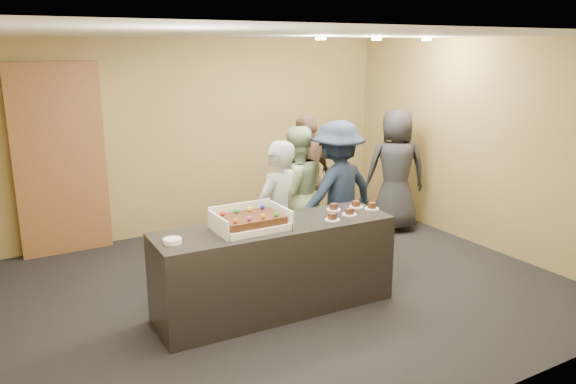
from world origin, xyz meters
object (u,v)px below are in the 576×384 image
Objects in this scene: person_brown_extra at (307,180)px; person_dark_suit at (396,170)px; plate_stack at (172,241)px; cake_box at (249,223)px; person_server_grey at (277,216)px; person_navy_man at (337,192)px; storage_cabinet at (60,160)px; person_sage_man at (295,194)px; serving_counter at (275,268)px; sheet_cake at (250,219)px.

person_dark_suit is at bearing 148.72° from person_brown_extra.
person_dark_suit is at bearing 20.62° from plate_stack.
cake_box is 0.70m from person_server_grey.
person_navy_man is (1.03, 0.36, 0.05)m from person_server_grey.
cake_box is at bearing 14.41° from person_server_grey.
person_dark_suit is (1.42, 0.59, 0.01)m from person_navy_man.
person_navy_man is 1.54m from person_dark_suit.
person_navy_man is at bearing 61.99° from person_brown_extra.
person_server_grey is at bearing -52.72° from storage_cabinet.
person_server_grey is 2.63m from person_dark_suit.
person_server_grey is at bearing 48.14° from person_dark_suit.
person_navy_man is 0.99× the size of person_dark_suit.
person_dark_suit is at bearing -173.77° from person_sage_man.
storage_cabinet reaches higher than serving_counter.
plate_stack is 2.49m from person_navy_man.
storage_cabinet is 3.49m from person_navy_man.
person_sage_man is at bearing -34.77° from storage_cabinet.
cake_box is at bearing 41.24° from person_sage_man.
sheet_cake is 0.34× the size of person_navy_man.
person_navy_man is (1.57, 0.79, -0.08)m from cake_box.
person_dark_suit is (4.26, -1.41, -0.33)m from storage_cabinet.
person_navy_man is at bearing 26.66° from cake_box.
plate_stack reaches higher than serving_counter.
person_sage_man reaches higher than plate_stack.
sheet_cake is (-0.00, -0.03, 0.05)m from cake_box.
serving_counter is at bearing -61.55° from storage_cabinet.
person_dark_suit is at bearing -18.38° from storage_cabinet.
person_dark_suit is (2.99, 1.38, -0.07)m from cake_box.
person_navy_man reaches higher than plate_stack.
person_server_grey is (1.32, 0.46, -0.10)m from plate_stack.
person_server_grey is (0.54, 0.42, -0.13)m from cake_box.
person_server_grey is 0.99× the size of person_sage_man.
cake_box is 0.06m from sheet_cake.
person_server_grey is (0.28, 0.45, 0.37)m from serving_counter.
person_navy_man is at bearing 19.38° from plate_stack.
person_server_grey is at bearing 39.78° from sheet_cake.
person_sage_man is at bearing 30.50° from plate_stack.
storage_cabinet is at bearing 8.47° from person_dark_suit.
person_brown_extra is 1.39m from person_dark_suit.
storage_cabinet is 1.38× the size of person_navy_man.
sheet_cake is at bearing 41.87° from person_sage_man.
cake_box is 4.13× the size of plate_stack.
person_sage_man reaches higher than sheet_cake.
plate_stack is at bearing -177.21° from cake_box.
person_server_grey is at bearing 38.18° from cake_box.
serving_counter is 1.50m from person_sage_man.
person_brown_extra is at bearing 43.61° from cake_box.
person_sage_man reaches higher than cake_box.
plate_stack is at bearing -179.07° from sheet_cake.
serving_counter is 0.56m from cake_box.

